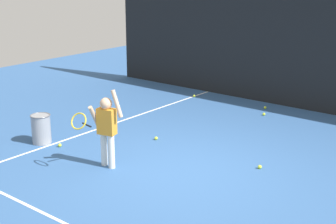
{
  "coord_description": "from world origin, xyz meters",
  "views": [
    {
      "loc": [
        4.47,
        -5.99,
        3.24
      ],
      "look_at": [
        -0.56,
        0.28,
        0.85
      ],
      "focal_mm": 52.19,
      "sensor_mm": 36.0,
      "label": 1
    }
  ],
  "objects_px": {
    "tennis_ball_0": "(264,114)",
    "tennis_ball_8": "(194,96)",
    "tennis_ball_7": "(260,167)",
    "tennis_ball_2": "(156,138)",
    "ball_hopper": "(41,129)",
    "tennis_ball_6": "(60,145)",
    "tennis_ball_4": "(44,133)",
    "tennis_player": "(106,126)",
    "tennis_ball_5": "(265,108)"
  },
  "relations": [
    {
      "from": "tennis_ball_5",
      "to": "tennis_ball_8",
      "type": "height_order",
      "value": "same"
    },
    {
      "from": "tennis_ball_2",
      "to": "tennis_ball_8",
      "type": "bearing_deg",
      "value": 113.1
    },
    {
      "from": "tennis_ball_0",
      "to": "tennis_ball_6",
      "type": "xyz_separation_m",
      "value": [
        -2.03,
        -4.21,
        0.0
      ]
    },
    {
      "from": "tennis_ball_4",
      "to": "tennis_ball_6",
      "type": "distance_m",
      "value": 0.84
    },
    {
      "from": "tennis_ball_6",
      "to": "tennis_ball_8",
      "type": "xyz_separation_m",
      "value": [
        -0.17,
        4.55,
        0.0
      ]
    },
    {
      "from": "ball_hopper",
      "to": "tennis_ball_7",
      "type": "relative_size",
      "value": 8.52
    },
    {
      "from": "ball_hopper",
      "to": "tennis_ball_4",
      "type": "xyz_separation_m",
      "value": [
        -0.36,
        0.32,
        -0.26
      ]
    },
    {
      "from": "tennis_player",
      "to": "tennis_ball_7",
      "type": "distance_m",
      "value": 2.66
    },
    {
      "from": "ball_hopper",
      "to": "tennis_ball_8",
      "type": "height_order",
      "value": "ball_hopper"
    },
    {
      "from": "tennis_ball_2",
      "to": "tennis_player",
      "type": "bearing_deg",
      "value": -82.19
    },
    {
      "from": "ball_hopper",
      "to": "tennis_ball_7",
      "type": "bearing_deg",
      "value": 21.13
    },
    {
      "from": "tennis_ball_4",
      "to": "tennis_ball_5",
      "type": "bearing_deg",
      "value": 59.84
    },
    {
      "from": "tennis_ball_2",
      "to": "tennis_ball_4",
      "type": "bearing_deg",
      "value": -148.95
    },
    {
      "from": "tennis_player",
      "to": "tennis_ball_0",
      "type": "xyz_separation_m",
      "value": [
        0.66,
        4.32,
        -0.69
      ]
    },
    {
      "from": "tennis_ball_2",
      "to": "tennis_ball_5",
      "type": "xyz_separation_m",
      "value": [
        0.63,
        3.28,
        0.0
      ]
    },
    {
      "from": "tennis_ball_8",
      "to": "tennis_ball_2",
      "type": "bearing_deg",
      "value": -66.9
    },
    {
      "from": "tennis_ball_0",
      "to": "tennis_ball_4",
      "type": "bearing_deg",
      "value": -125.53
    },
    {
      "from": "ball_hopper",
      "to": "tennis_ball_4",
      "type": "bearing_deg",
      "value": 138.46
    },
    {
      "from": "tennis_ball_0",
      "to": "tennis_ball_2",
      "type": "height_order",
      "value": "same"
    },
    {
      "from": "tennis_ball_2",
      "to": "tennis_ball_6",
      "type": "distance_m",
      "value": 1.84
    },
    {
      "from": "ball_hopper",
      "to": "tennis_ball_2",
      "type": "relative_size",
      "value": 8.52
    },
    {
      "from": "tennis_ball_0",
      "to": "tennis_ball_4",
      "type": "xyz_separation_m",
      "value": [
        -2.83,
        -3.96,
        0.0
      ]
    },
    {
      "from": "tennis_ball_0",
      "to": "tennis_ball_8",
      "type": "distance_m",
      "value": 2.22
    },
    {
      "from": "tennis_ball_6",
      "to": "ball_hopper",
      "type": "bearing_deg",
      "value": -171.26
    },
    {
      "from": "tennis_ball_5",
      "to": "tennis_ball_6",
      "type": "xyz_separation_m",
      "value": [
        -1.79,
        -4.71,
        0.0
      ]
    },
    {
      "from": "tennis_ball_7",
      "to": "tennis_ball_8",
      "type": "xyz_separation_m",
      "value": [
        -3.6,
        3.12,
        0.0
      ]
    },
    {
      "from": "tennis_player",
      "to": "tennis_ball_2",
      "type": "height_order",
      "value": "tennis_player"
    },
    {
      "from": "tennis_ball_2",
      "to": "tennis_ball_0",
      "type": "bearing_deg",
      "value": 72.68
    },
    {
      "from": "ball_hopper",
      "to": "tennis_ball_0",
      "type": "height_order",
      "value": "ball_hopper"
    },
    {
      "from": "tennis_ball_0",
      "to": "tennis_ball_8",
      "type": "xyz_separation_m",
      "value": [
        -2.2,
        0.34,
        0.0
      ]
    },
    {
      "from": "tennis_player",
      "to": "tennis_ball_8",
      "type": "height_order",
      "value": "tennis_player"
    },
    {
      "from": "tennis_ball_4",
      "to": "tennis_ball_6",
      "type": "bearing_deg",
      "value": -17.42
    },
    {
      "from": "ball_hopper",
      "to": "tennis_ball_7",
      "type": "distance_m",
      "value": 4.16
    },
    {
      "from": "tennis_ball_8",
      "to": "tennis_player",
      "type": "bearing_deg",
      "value": -71.69
    },
    {
      "from": "ball_hopper",
      "to": "tennis_ball_6",
      "type": "relative_size",
      "value": 8.52
    },
    {
      "from": "tennis_player",
      "to": "tennis_ball_6",
      "type": "bearing_deg",
      "value": 161.81
    },
    {
      "from": "tennis_ball_2",
      "to": "tennis_ball_5",
      "type": "relative_size",
      "value": 1.0
    },
    {
      "from": "ball_hopper",
      "to": "tennis_ball_2",
      "type": "height_order",
      "value": "ball_hopper"
    },
    {
      "from": "tennis_ball_7",
      "to": "tennis_ball_2",
      "type": "bearing_deg",
      "value": 179.95
    },
    {
      "from": "ball_hopper",
      "to": "tennis_ball_6",
      "type": "bearing_deg",
      "value": 8.74
    },
    {
      "from": "tennis_ball_5",
      "to": "tennis_ball_6",
      "type": "distance_m",
      "value": 5.04
    },
    {
      "from": "ball_hopper",
      "to": "tennis_ball_5",
      "type": "relative_size",
      "value": 8.52
    },
    {
      "from": "tennis_player",
      "to": "tennis_ball_2",
      "type": "xyz_separation_m",
      "value": [
        -0.21,
        1.54,
        -0.69
      ]
    },
    {
      "from": "tennis_ball_2",
      "to": "tennis_ball_6",
      "type": "height_order",
      "value": "same"
    },
    {
      "from": "ball_hopper",
      "to": "tennis_ball_8",
      "type": "distance_m",
      "value": 4.63
    },
    {
      "from": "tennis_ball_6",
      "to": "tennis_ball_8",
      "type": "distance_m",
      "value": 4.55
    },
    {
      "from": "tennis_ball_5",
      "to": "tennis_ball_7",
      "type": "bearing_deg",
      "value": -63.46
    },
    {
      "from": "ball_hopper",
      "to": "tennis_ball_6",
      "type": "xyz_separation_m",
      "value": [
        0.44,
        0.07,
        -0.26
      ]
    },
    {
      "from": "tennis_ball_4",
      "to": "tennis_ball_7",
      "type": "height_order",
      "value": "same"
    },
    {
      "from": "tennis_ball_8",
      "to": "tennis_ball_7",
      "type": "bearing_deg",
      "value": -40.9
    }
  ]
}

